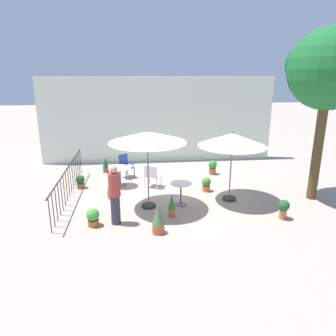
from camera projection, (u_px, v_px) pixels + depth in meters
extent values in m
plane|color=#A79587|center=(168.00, 193.00, 11.11)|extent=(60.00, 60.00, 0.00)
cube|color=silver|center=(158.00, 120.00, 14.54)|extent=(10.51, 0.30, 3.81)
cube|color=black|center=(67.00, 168.00, 10.49)|extent=(0.03, 5.41, 0.03)
cylinder|color=black|center=(50.00, 216.00, 8.24)|extent=(0.02, 0.02, 1.00)
cylinder|color=black|center=(53.00, 210.00, 8.58)|extent=(0.02, 0.02, 1.00)
cylinder|color=black|center=(56.00, 205.00, 8.92)|extent=(0.02, 0.02, 1.00)
cylinder|color=black|center=(59.00, 200.00, 9.27)|extent=(0.02, 0.02, 1.00)
cylinder|color=black|center=(62.00, 195.00, 9.61)|extent=(0.02, 0.02, 1.00)
cylinder|color=black|center=(64.00, 191.00, 9.95)|extent=(0.02, 0.02, 1.00)
cylinder|color=black|center=(67.00, 187.00, 10.30)|extent=(0.02, 0.02, 1.00)
cylinder|color=black|center=(69.00, 183.00, 10.64)|extent=(0.02, 0.02, 1.00)
cylinder|color=black|center=(71.00, 179.00, 10.98)|extent=(0.02, 0.02, 1.00)
cylinder|color=black|center=(73.00, 176.00, 11.32)|extent=(0.02, 0.02, 1.00)
cylinder|color=black|center=(74.00, 173.00, 11.67)|extent=(0.02, 0.02, 1.00)
cylinder|color=black|center=(76.00, 170.00, 12.01)|extent=(0.02, 0.02, 1.00)
cylinder|color=black|center=(78.00, 167.00, 12.35)|extent=(0.02, 0.02, 1.00)
cylinder|color=black|center=(79.00, 164.00, 12.70)|extent=(0.02, 0.02, 1.00)
cylinder|color=black|center=(81.00, 162.00, 13.04)|extent=(0.02, 0.02, 1.00)
cylinder|color=brown|center=(317.00, 150.00, 10.20)|extent=(0.30, 0.30, 3.27)
sphere|color=#1B632D|center=(329.00, 69.00, 9.47)|extent=(2.42, 2.42, 2.42)
sphere|color=#135733|center=(308.00, 65.00, 9.73)|extent=(1.33, 1.33, 1.33)
cylinder|color=#2D2D2D|center=(229.00, 199.00, 10.53)|extent=(0.44, 0.44, 0.08)
cylinder|color=slate|center=(231.00, 167.00, 10.21)|extent=(0.04, 0.04, 2.22)
cone|color=beige|center=(232.00, 140.00, 9.94)|extent=(2.15, 2.15, 0.41)
sphere|color=slate|center=(233.00, 132.00, 9.87)|extent=(0.06, 0.06, 0.06)
cylinder|color=#2D2D2D|center=(149.00, 206.00, 9.98)|extent=(0.44, 0.44, 0.08)
cylinder|color=slate|center=(148.00, 171.00, 9.64)|extent=(0.04, 0.04, 2.38)
cone|color=beige|center=(147.00, 137.00, 9.34)|extent=(2.30, 2.30, 0.32)
sphere|color=slate|center=(147.00, 131.00, 9.28)|extent=(0.06, 0.06, 0.06)
cylinder|color=silver|center=(181.00, 183.00, 9.94)|extent=(0.67, 0.67, 0.02)
cylinder|color=slate|center=(181.00, 194.00, 10.05)|extent=(0.06, 0.06, 0.71)
cylinder|color=slate|center=(181.00, 204.00, 10.15)|extent=(0.37, 0.37, 0.03)
cylinder|color=silver|center=(120.00, 168.00, 11.57)|extent=(0.82, 0.82, 0.02)
cylinder|color=slate|center=(120.00, 177.00, 11.68)|extent=(0.06, 0.06, 0.68)
cylinder|color=slate|center=(121.00, 186.00, 11.77)|extent=(0.45, 0.45, 0.03)
cube|color=#284193|center=(127.00, 167.00, 12.58)|extent=(0.64, 0.65, 0.04)
cube|color=#284193|center=(123.00, 160.00, 12.67)|extent=(0.35, 0.28, 0.47)
cube|color=#284193|center=(122.00, 165.00, 12.42)|extent=(0.29, 0.38, 0.03)
cube|color=#284193|center=(131.00, 163.00, 12.68)|extent=(0.29, 0.38, 0.03)
cylinder|color=#284193|center=(126.00, 175.00, 12.36)|extent=(0.04, 0.04, 0.40)
cylinder|color=#284193|center=(134.00, 173.00, 12.62)|extent=(0.04, 0.04, 0.40)
cylinder|color=#284193|center=(119.00, 172.00, 12.68)|extent=(0.04, 0.04, 0.40)
cylinder|color=#284193|center=(128.00, 170.00, 12.94)|extent=(0.04, 0.04, 0.40)
cube|color=silver|center=(153.00, 175.00, 11.58)|extent=(0.65, 0.63, 0.04)
cube|color=silver|center=(151.00, 171.00, 11.33)|extent=(0.44, 0.25, 0.40)
cube|color=silver|center=(159.00, 173.00, 11.47)|extent=(0.22, 0.38, 0.03)
cube|color=silver|center=(147.00, 172.00, 11.62)|extent=(0.22, 0.38, 0.03)
cylinder|color=silver|center=(161.00, 180.00, 11.76)|extent=(0.04, 0.04, 0.41)
cylinder|color=silver|center=(150.00, 179.00, 11.91)|extent=(0.04, 0.04, 0.41)
cylinder|color=silver|center=(157.00, 184.00, 11.38)|extent=(0.04, 0.04, 0.41)
cylinder|color=silver|center=(145.00, 182.00, 11.54)|extent=(0.04, 0.04, 0.41)
cylinder|color=#CC6744|center=(283.00, 214.00, 9.17)|extent=(0.20, 0.20, 0.27)
cylinder|color=#382819|center=(283.00, 210.00, 9.13)|extent=(0.18, 0.18, 0.02)
sphere|color=#1F5229|center=(284.00, 205.00, 9.09)|extent=(0.32, 0.32, 0.32)
cylinder|color=brown|center=(81.00, 185.00, 11.55)|extent=(0.27, 0.27, 0.19)
cylinder|color=#382819|center=(81.00, 183.00, 11.53)|extent=(0.24, 0.24, 0.02)
sphere|color=#1D5424|center=(80.00, 179.00, 11.48)|extent=(0.32, 0.32, 0.32)
sphere|color=#B948AD|center=(80.00, 178.00, 11.58)|extent=(0.09, 0.09, 0.09)
sphere|color=#B948AD|center=(82.00, 178.00, 11.60)|extent=(0.07, 0.07, 0.07)
cylinder|color=#AF6031|center=(93.00, 223.00, 8.76)|extent=(0.30, 0.30, 0.18)
cylinder|color=#382819|center=(93.00, 220.00, 8.74)|extent=(0.27, 0.27, 0.02)
sphere|color=green|center=(93.00, 215.00, 8.69)|extent=(0.35, 0.35, 0.35)
cylinder|color=#AF5738|center=(158.00, 228.00, 8.36)|extent=(0.32, 0.32, 0.26)
cylinder|color=#382819|center=(158.00, 224.00, 8.33)|extent=(0.28, 0.28, 0.02)
cone|color=#4A7041|center=(158.00, 214.00, 8.24)|extent=(0.32, 0.32, 0.55)
cylinder|color=#C3723C|center=(111.00, 195.00, 10.62)|extent=(0.24, 0.24, 0.21)
cylinder|color=#382819|center=(111.00, 193.00, 10.59)|extent=(0.21, 0.21, 0.02)
cone|color=#4F9337|center=(110.00, 184.00, 10.50)|extent=(0.26, 0.26, 0.57)
cylinder|color=brown|center=(106.00, 170.00, 13.32)|extent=(0.22, 0.22, 0.23)
cylinder|color=#382819|center=(106.00, 167.00, 13.29)|extent=(0.20, 0.20, 0.02)
cone|color=#20542B|center=(105.00, 162.00, 13.22)|extent=(0.23, 0.23, 0.43)
cylinder|color=#AA542F|center=(212.00, 171.00, 13.08)|extent=(0.27, 0.27, 0.27)
cylinder|color=#382819|center=(212.00, 168.00, 13.04)|extent=(0.24, 0.24, 0.02)
sphere|color=#2E8131|center=(213.00, 164.00, 13.00)|extent=(0.34, 0.34, 0.34)
cylinder|color=#BE6033|center=(172.00, 213.00, 9.31)|extent=(0.20, 0.20, 0.24)
cylinder|color=#382819|center=(172.00, 209.00, 9.28)|extent=(0.18, 0.18, 0.02)
cone|color=#2B6B28|center=(172.00, 201.00, 9.21)|extent=(0.21, 0.21, 0.46)
cylinder|color=#C16530|center=(206.00, 188.00, 11.26)|extent=(0.28, 0.28, 0.21)
cylinder|color=#382819|center=(206.00, 186.00, 11.23)|extent=(0.25, 0.25, 0.02)
sphere|color=#407D33|center=(206.00, 182.00, 11.19)|extent=(0.32, 0.32, 0.32)
sphere|color=gold|center=(203.00, 182.00, 11.19)|extent=(0.06, 0.06, 0.06)
sphere|color=gold|center=(208.00, 180.00, 11.26)|extent=(0.07, 0.07, 0.07)
sphere|color=gold|center=(207.00, 181.00, 11.28)|extent=(0.06, 0.06, 0.06)
cylinder|color=#33333D|center=(116.00, 210.00, 8.80)|extent=(0.26, 0.26, 0.82)
cylinder|color=#AB3B34|center=(114.00, 185.00, 8.59)|extent=(0.45, 0.45, 0.65)
sphere|color=tan|center=(113.00, 169.00, 8.46)|extent=(0.22, 0.22, 0.22)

